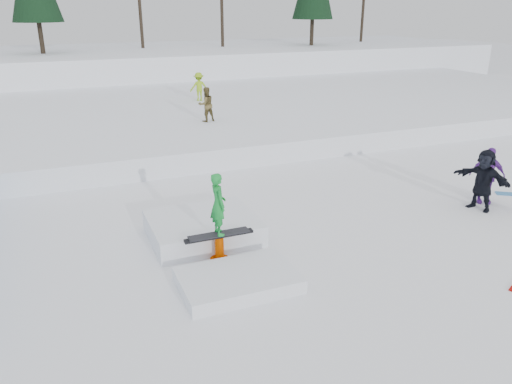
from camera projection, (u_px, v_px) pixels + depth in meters
name	position (u px, v px, depth m)	size (l,w,h in m)	color
ground	(270.00, 271.00, 10.96)	(120.00, 120.00, 0.00)	white
snow_berm	(104.00, 67.00, 36.49)	(60.00, 14.00, 2.40)	white
snow_midrise	(139.00, 114.00, 24.66)	(50.00, 18.00, 0.80)	white
walker_olive	(206.00, 104.00, 21.11)	(0.70, 0.55, 1.45)	brown
walker_ygreen	(199.00, 87.00, 25.72)	(0.93, 0.53, 1.43)	#8AB81A
spectator_purple	(487.00, 175.00, 14.50)	(0.98, 0.41, 1.68)	#682A9B
spectator_dark	(483.00, 180.00, 14.01)	(1.63, 0.52, 1.76)	black
jib_rail_feature	(212.00, 239.00, 11.81)	(2.60, 4.40, 2.11)	white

